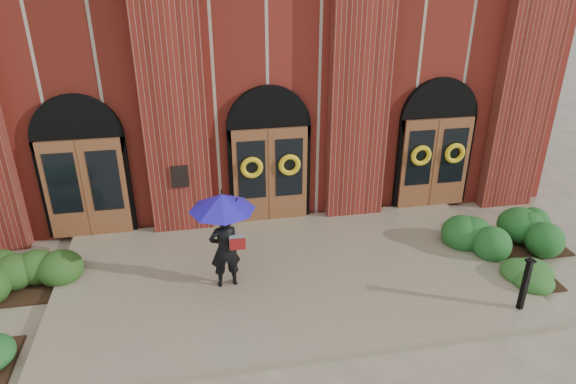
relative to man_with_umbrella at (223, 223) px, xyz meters
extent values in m
plane|color=tan|center=(1.38, 0.04, -1.64)|extent=(90.00, 90.00, 0.00)
cube|color=gray|center=(1.38, 0.19, -1.57)|extent=(10.00, 5.30, 0.15)
cube|color=maroon|center=(1.38, 8.94, 1.86)|extent=(16.00, 12.00, 7.00)
cube|color=black|center=(-0.87, 2.51, 0.01)|extent=(0.40, 0.05, 0.55)
cube|color=maroon|center=(-0.87, 2.76, 1.86)|extent=(1.50, 0.45, 7.00)
cube|color=maroon|center=(3.63, 2.76, 1.86)|extent=(1.50, 0.45, 7.00)
cube|color=maroon|center=(8.13, 2.76, 1.86)|extent=(1.50, 0.45, 7.00)
cube|color=brown|center=(-3.12, 2.75, -0.24)|extent=(1.90, 0.10, 2.50)
cylinder|color=black|center=(-3.12, 2.89, 1.01)|extent=(2.10, 0.22, 2.10)
cube|color=brown|center=(1.38, 2.75, -0.24)|extent=(1.90, 0.10, 2.50)
cylinder|color=black|center=(1.38, 2.89, 1.01)|extent=(2.10, 0.22, 2.10)
cube|color=brown|center=(5.88, 2.75, -0.24)|extent=(1.90, 0.10, 2.50)
cylinder|color=black|center=(5.88, 2.89, 1.01)|extent=(2.10, 0.22, 2.10)
torus|color=yellow|center=(0.90, 2.63, 0.06)|extent=(0.57, 0.13, 0.57)
torus|color=yellow|center=(1.86, 2.63, 0.06)|extent=(0.57, 0.13, 0.57)
torus|color=yellow|center=(5.40, 2.63, 0.06)|extent=(0.57, 0.13, 0.57)
torus|color=yellow|center=(6.36, 2.63, 0.06)|extent=(0.57, 0.13, 0.57)
imported|color=black|center=(0.00, 0.00, -0.63)|extent=(0.67, 0.48, 1.73)
cone|color=#2217B5|center=(0.00, 0.00, 0.47)|extent=(1.47, 1.47, 0.35)
cylinder|color=black|center=(0.05, -0.05, 0.01)|extent=(0.02, 0.02, 0.58)
cube|color=#A8ABAD|center=(0.25, -0.14, -0.40)|extent=(0.34, 0.20, 0.25)
cube|color=maroon|center=(0.25, -0.23, -0.40)|extent=(0.32, 0.06, 0.25)
cube|color=black|center=(5.68, -1.89, -0.95)|extent=(0.12, 0.12, 1.09)
cube|color=black|center=(5.68, -1.89, -0.38)|extent=(0.19, 0.19, 0.04)
ellipsoid|color=#234717|center=(-4.38, 0.82, -1.30)|extent=(2.69, 1.08, 0.69)
ellipsoid|color=#1C511E|center=(6.58, 0.54, -1.25)|extent=(3.10, 1.24, 0.80)
ellipsoid|color=#26571F|center=(6.48, -0.78, -1.42)|extent=(1.25, 1.07, 0.44)
camera|label=1|loc=(-0.38, -9.16, 4.99)|focal=32.00mm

